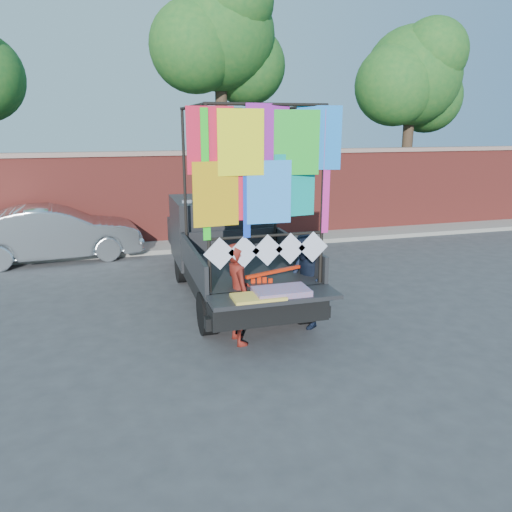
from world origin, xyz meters
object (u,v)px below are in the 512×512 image
object	(u,v)px
pickup_truck	(226,245)
woman	(238,294)
sedan	(55,233)
man	(306,281)

from	to	relation	value
pickup_truck	woman	size ratio (longest dim) A/B	3.58
sedan	man	size ratio (longest dim) A/B	2.61
man	sedan	bearing A→B (deg)	-144.91
pickup_truck	man	xyz separation A→B (m)	(0.81, -2.40, -0.12)
pickup_truck	woman	bearing A→B (deg)	-98.96
pickup_truck	woman	distance (m)	2.75
pickup_truck	man	distance (m)	2.53
pickup_truck	man	bearing A→B (deg)	-71.39
woman	man	xyz separation A→B (m)	(1.23, 0.31, -0.00)
pickup_truck	man	size ratio (longest dim) A/B	3.60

